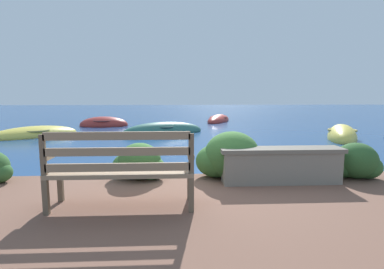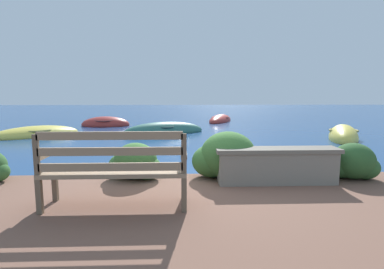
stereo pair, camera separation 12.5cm
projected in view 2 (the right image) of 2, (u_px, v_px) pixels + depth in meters
name	position (u px, v px, depth m)	size (l,w,h in m)	color
ground_plane	(178.00, 187.00, 5.06)	(80.00, 80.00, 0.00)	navy
park_bench	(115.00, 167.00, 3.47)	(1.68, 0.48, 0.93)	brown
stone_wall	(277.00, 165.00, 4.49)	(1.84, 0.39, 0.53)	gray
hedge_clump_left	(135.00, 163.00, 4.72)	(0.85, 0.61, 0.58)	#38662D
hedge_clump_centre	(227.00, 158.00, 4.76)	(1.10, 0.79, 0.75)	#38662D
hedge_clump_right	(352.00, 163.00, 4.74)	(0.84, 0.60, 0.57)	#2D5628
rowboat_nearest	(343.00, 137.00, 10.41)	(1.99, 2.81, 0.88)	#DBC64C
rowboat_mid	(37.00, 134.00, 11.21)	(3.14, 2.96, 0.67)	#DBC64C
rowboat_far	(164.00, 132.00, 11.95)	(3.44, 2.15, 0.81)	#336B5B
rowboat_outer	(106.00, 125.00, 14.78)	(2.37, 1.31, 0.82)	#9E2D28
rowboat_distant	(220.00, 121.00, 17.16)	(2.07, 3.27, 0.71)	#9E2D28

